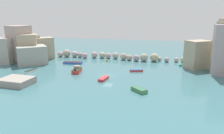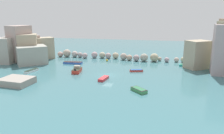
# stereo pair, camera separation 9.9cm
# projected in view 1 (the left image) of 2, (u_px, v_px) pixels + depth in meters

# --- Properties ---
(cove_water) EXTENTS (160.00, 160.00, 0.00)m
(cove_water) POSITION_uv_depth(u_px,v_px,m) (108.00, 75.00, 53.77)
(cove_water) COLOR #3E7178
(cove_water) RESTS_ON ground
(cliff_headland_left) EXTENTS (22.14, 17.56, 11.57)m
(cliff_headland_left) POSITION_uv_depth(u_px,v_px,m) (24.00, 49.00, 70.56)
(cliff_headland_left) COLOR tan
(cliff_headland_left) RESTS_ON ground
(rock_breakwater) EXTENTS (44.62, 4.56, 2.74)m
(rock_breakwater) POSITION_uv_depth(u_px,v_px,m) (113.00, 56.00, 73.25)
(rock_breakwater) COLOR tan
(rock_breakwater) RESTS_ON ground
(stone_dock) EXTENTS (6.93, 5.70, 1.42)m
(stone_dock) POSITION_uv_depth(u_px,v_px,m) (17.00, 81.00, 46.76)
(stone_dock) COLOR gray
(stone_dock) RESTS_ON ground
(channel_buoy) EXTENTS (0.68, 0.68, 0.68)m
(channel_buoy) POSITION_uv_depth(u_px,v_px,m) (107.00, 60.00, 70.15)
(channel_buoy) COLOR gold
(channel_buoy) RESTS_ON cove_water
(moored_boat_0) EXTENTS (5.88, 2.27, 4.07)m
(moored_boat_0) POSITION_uv_depth(u_px,v_px,m) (73.00, 63.00, 66.65)
(moored_boat_0) COLOR #355FBC
(moored_boat_0) RESTS_ON cove_water
(moored_boat_1) EXTENTS (2.53, 4.56, 1.70)m
(moored_boat_1) POSITION_uv_depth(u_px,v_px,m) (77.00, 70.00, 56.70)
(moored_boat_1) COLOR red
(moored_boat_1) RESTS_ON cove_water
(moored_boat_2) EXTENTS (1.85, 4.59, 0.59)m
(moored_boat_2) POSITION_uv_depth(u_px,v_px,m) (31.00, 71.00, 57.12)
(moored_boat_2) COLOR white
(moored_boat_2) RESTS_ON cove_water
(moored_boat_3) EXTENTS (4.24, 1.76, 0.59)m
(moored_boat_3) POSITION_uv_depth(u_px,v_px,m) (186.00, 65.00, 63.37)
(moored_boat_3) COLOR teal
(moored_boat_3) RESTS_ON cove_water
(moored_boat_4) EXTENTS (3.69, 2.11, 0.55)m
(moored_boat_4) POSITION_uv_depth(u_px,v_px,m) (136.00, 70.00, 57.44)
(moored_boat_4) COLOR #CF3F36
(moored_boat_4) RESTS_ON cove_water
(moored_boat_5) EXTENTS (1.79, 3.92, 0.62)m
(moored_boat_5) POSITION_uv_depth(u_px,v_px,m) (104.00, 79.00, 50.05)
(moored_boat_5) COLOR red
(moored_boat_5) RESTS_ON cove_water
(moored_boat_6) EXTENTS (3.56, 3.52, 0.72)m
(moored_boat_6) POSITION_uv_depth(u_px,v_px,m) (139.00, 90.00, 42.31)
(moored_boat_6) COLOR #408950
(moored_boat_6) RESTS_ON cove_water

